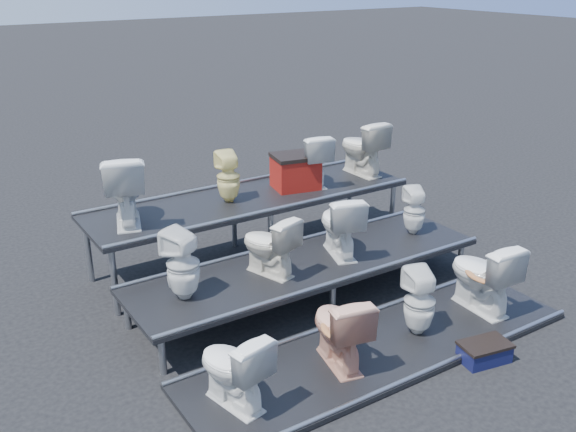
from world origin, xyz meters
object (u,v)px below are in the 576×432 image
toilet_9 (228,177)px  toilet_7 (414,210)px  toilet_3 (482,275)px  toilet_10 (311,159)px  toilet_1 (339,328)px  step_stool (484,353)px  toilet_0 (233,368)px  toilet_6 (340,224)px  red_crate (296,173)px  toilet_5 (269,245)px  toilet_8 (125,189)px  toilet_11 (362,147)px  toilet_2 (420,302)px  toilet_4 (183,264)px

toilet_9 → toilet_7: bearing=154.2°
toilet_3 → toilet_10: (-0.47, 2.60, 0.74)m
toilet_1 → step_stool: size_ratio=1.61×
toilet_0 → toilet_6: (2.10, 1.30, 0.41)m
red_crate → toilet_5: bearing=-121.3°
toilet_7 → toilet_5: bearing=21.1°
toilet_0 → step_stool: toilet_0 is taller
toilet_8 → toilet_11: size_ratio=1.07×
toilet_7 → red_crate: (-0.93, 1.29, 0.30)m
toilet_0 → toilet_1: size_ratio=0.95×
toilet_2 → toilet_9: 2.82m
toilet_10 → step_stool: 3.47m
toilet_1 → toilet_2: size_ratio=1.06×
toilet_0 → toilet_7: 3.53m
toilet_6 → toilet_7: size_ratio=1.24×
toilet_4 → toilet_5: toilet_4 is taller
toilet_10 → step_stool: (-0.20, -3.27, -1.13)m
toilet_4 → toilet_2: bearing=122.1°
red_crate → toilet_11: bearing=12.0°
toilet_5 → toilet_8: toilet_8 is taller
toilet_0 → toilet_4: toilet_4 is taller
toilet_8 → toilet_9: toilet_8 is taller
red_crate → step_stool: 3.40m
toilet_0 → toilet_4: bearing=-108.7°
toilet_3 → toilet_4: bearing=-20.6°
toilet_2 → toilet_10: toilet_10 is taller
red_crate → toilet_8: bearing=-168.9°
toilet_5 → toilet_1: bearing=71.7°
toilet_1 → toilet_5: (0.02, 1.30, 0.36)m
toilet_2 → toilet_5: size_ratio=1.05×
toilet_3 → step_stool: toilet_3 is taller
toilet_9 → toilet_2: bearing=115.5°
toilet_2 → toilet_6: size_ratio=0.96×
toilet_6 → toilet_1: bearing=71.0°
toilet_2 → toilet_8: 3.45m
toilet_7 → toilet_10: size_ratio=0.85×
toilet_0 → toilet_6: 2.50m
toilet_0 → toilet_2: toilet_0 is taller
toilet_4 → step_stool: size_ratio=1.57×
toilet_2 → toilet_9: (-0.80, 2.60, 0.76)m
toilet_2 → toilet_6: bearing=-72.2°
step_stool → toilet_11: bearing=82.6°
red_crate → toilet_1: bearing=-103.7°
toilet_3 → toilet_8: toilet_8 is taller
toilet_1 → toilet_7: size_ratio=1.26×
step_stool → toilet_4: bearing=149.3°
toilet_9 → toilet_10: (1.24, 0.00, 0.03)m
toilet_9 → toilet_0: bearing=70.9°
toilet_4 → toilet_0: bearing=58.7°
toilet_10 → red_crate: size_ratio=1.24×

